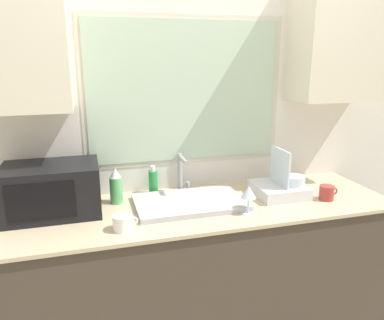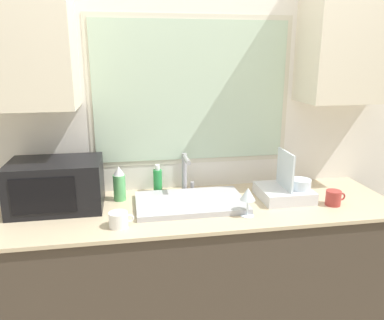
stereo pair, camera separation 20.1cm
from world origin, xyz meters
name	(u,v)px [view 2 (the right image)]	position (x,y,z in m)	size (l,w,h in m)	color
countertop	(201,277)	(0.00, 0.33, 0.46)	(2.23, 0.68, 0.92)	#42382D
wall_back	(192,108)	(0.00, 0.64, 1.43)	(6.00, 0.38, 2.60)	silver
sink_basin	(190,202)	(-0.06, 0.34, 0.94)	(0.62, 0.39, 0.03)	#B2B2B7
faucet	(186,170)	(-0.06, 0.54, 1.07)	(0.08, 0.18, 0.25)	#99999E
microwave	(56,185)	(-0.79, 0.43, 1.06)	(0.49, 0.33, 0.27)	black
dish_rack	(286,190)	(0.51, 0.34, 0.98)	(0.29, 0.29, 0.29)	silver
spray_bottle	(119,184)	(-0.46, 0.49, 1.02)	(0.07, 0.07, 0.21)	#59B266
soap_bottle	(158,180)	(-0.22, 0.59, 1.00)	(0.05, 0.05, 0.18)	#268C3F
mug_near_sink	(119,220)	(-0.46, 0.12, 0.96)	(0.12, 0.09, 0.08)	white
wine_glass	(248,195)	(0.21, 0.14, 1.04)	(0.08, 0.08, 0.16)	silver
mug_by_rack	(334,198)	(0.74, 0.20, 0.97)	(0.12, 0.08, 0.09)	#A53833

